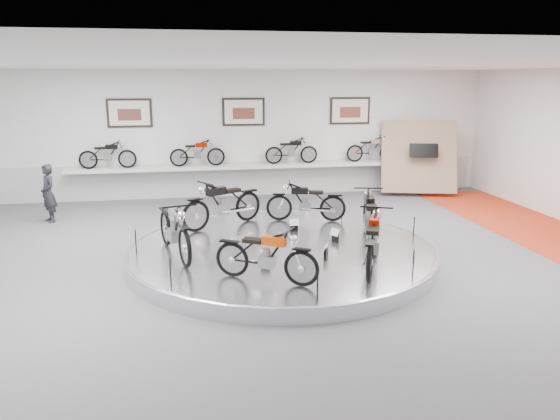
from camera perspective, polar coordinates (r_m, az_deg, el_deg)
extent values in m
plane|color=#505052|center=(11.26, 0.40, -5.73)|extent=(16.00, 16.00, 0.00)
plane|color=white|center=(10.63, 0.44, 15.08)|extent=(16.00, 16.00, 0.00)
plane|color=white|center=(17.64, -3.81, 7.93)|extent=(16.00, 0.00, 16.00)
plane|color=white|center=(4.32, 18.09, -10.59)|extent=(16.00, 0.00, 16.00)
cube|color=#BCBCBA|center=(17.82, -3.73, 3.28)|extent=(15.68, 0.04, 1.10)
cylinder|color=silver|center=(11.49, 0.13, -4.54)|extent=(6.40, 6.40, 0.30)
torus|color=#B2B2BA|center=(11.45, 0.13, -3.97)|extent=(6.40, 6.40, 0.10)
cube|color=silver|center=(17.47, -3.64, 4.58)|extent=(11.00, 0.55, 0.10)
cube|color=white|center=(17.50, -15.46, 9.74)|extent=(1.35, 0.06, 0.88)
cube|color=white|center=(17.54, -3.83, 10.20)|extent=(1.35, 0.06, 0.88)
cube|color=white|center=(18.27, 7.33, 10.25)|extent=(1.35, 0.06, 0.88)
cube|color=#90795C|center=(18.35, 14.29, 5.41)|extent=(2.56, 1.52, 2.30)
imported|color=black|center=(15.64, -23.05, 1.62)|extent=(0.61, 0.68, 1.55)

